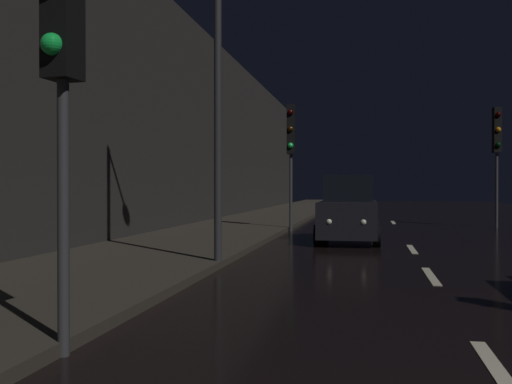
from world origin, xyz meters
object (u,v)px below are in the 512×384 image
traffic_light_far_right (497,140)px  streetlamp_overhead (237,7)px  traffic_light_far_left (291,139)px  traffic_light_near_left (62,20)px  car_approaching_headlights (349,211)px

traffic_light_far_right → streetlamp_overhead: size_ratio=0.59×
traffic_light_far_left → streetlamp_overhead: 10.25m
traffic_light_far_right → streetlamp_overhead: streetlamp_overhead is taller
traffic_light_near_left → car_approaching_headlights: 13.18m
traffic_light_far_right → traffic_light_far_left: size_ratio=1.03×
traffic_light_far_left → streetlamp_overhead: (0.21, -10.06, 1.95)m
traffic_light_far_left → car_approaching_headlights: 5.12m
traffic_light_far_left → car_approaching_headlights: bearing=28.4°
traffic_light_far_right → traffic_light_far_left: (-8.22, -3.59, -0.14)m
traffic_light_near_left → streetlamp_overhead: (0.31, 6.40, 2.10)m
traffic_light_near_left → traffic_light_far_right: size_ratio=0.93×
traffic_light_near_left → traffic_light_far_left: traffic_light_far_left is taller
traffic_light_far_left → car_approaching_headlights: traffic_light_far_left is taller
traffic_light_far_right → streetlamp_overhead: (-8.01, -13.65, 1.82)m
streetlamp_overhead → car_approaching_headlights: streetlamp_overhead is taller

